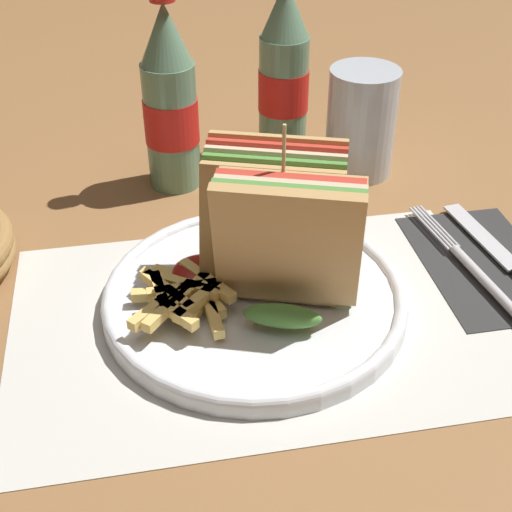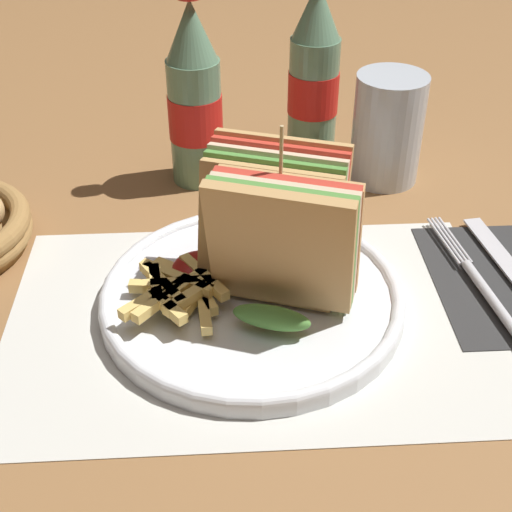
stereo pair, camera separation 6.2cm
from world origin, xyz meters
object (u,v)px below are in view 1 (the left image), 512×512
at_px(coke_bottle_far, 284,74).
at_px(club_sandwich, 281,230).
at_px(glass_near, 361,122).
at_px(coke_bottle_near, 170,103).
at_px(knife, 506,259).
at_px(fork, 477,272).
at_px(plate_main, 260,296).

bearing_deg(coke_bottle_far, club_sandwich, -102.64).
xyz_separation_m(coke_bottle_far, glass_near, (0.07, -0.07, -0.04)).
distance_m(club_sandwich, coke_bottle_near, 0.24).
bearing_deg(knife, glass_near, 105.19).
relative_size(fork, knife, 1.00).
relative_size(coke_bottle_far, glass_near, 1.85).
relative_size(club_sandwich, coke_bottle_near, 0.70).
bearing_deg(coke_bottle_near, club_sandwich, -72.55).
relative_size(knife, coke_bottle_far, 0.88).
xyz_separation_m(club_sandwich, glass_near, (0.14, 0.22, -0.02)).
height_order(club_sandwich, knife, club_sandwich).
bearing_deg(fork, coke_bottle_near, 130.68).
height_order(plate_main, knife, plate_main).
bearing_deg(club_sandwich, knife, 3.59).
distance_m(club_sandwich, knife, 0.24).
relative_size(coke_bottle_near, coke_bottle_far, 1.00).
xyz_separation_m(knife, coke_bottle_near, (-0.30, 0.21, 0.09)).
xyz_separation_m(fork, knife, (0.04, 0.02, -0.00)).
xyz_separation_m(club_sandwich, knife, (0.22, 0.01, -0.07)).
bearing_deg(coke_bottle_far, coke_bottle_near, -156.79).
relative_size(plate_main, glass_near, 2.20).
xyz_separation_m(plate_main, fork, (0.20, 0.00, -0.00)).
distance_m(coke_bottle_far, glass_near, 0.11).
distance_m(club_sandwich, glass_near, 0.26).
xyz_separation_m(club_sandwich, coke_bottle_near, (-0.07, 0.23, 0.02)).
bearing_deg(plate_main, fork, 0.30).
height_order(club_sandwich, fork, club_sandwich).
bearing_deg(glass_near, coke_bottle_near, 177.30).
relative_size(club_sandwich, glass_near, 1.30).
height_order(fork, knife, fork).
bearing_deg(plate_main, coke_bottle_far, 74.18).
xyz_separation_m(plate_main, coke_bottle_near, (-0.05, 0.23, 0.09)).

